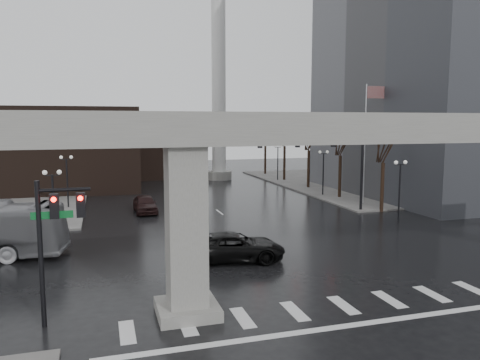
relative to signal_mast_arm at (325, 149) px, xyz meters
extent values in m
plane|color=black|center=(-8.99, -18.80, -5.83)|extent=(160.00, 160.00, 0.00)
cube|color=slate|center=(17.01, 17.20, -5.75)|extent=(28.00, 36.00, 0.15)
cube|color=gray|center=(-8.99, -18.80, 2.17)|extent=(48.00, 2.20, 1.40)
cube|color=gray|center=(-15.99, -18.80, -2.18)|extent=(1.60, 1.60, 7.30)
cube|color=gray|center=(-15.99, -18.80, -5.58)|extent=(2.60, 2.60, 0.50)
cube|color=slate|center=(19.01, 7.20, 15.17)|extent=(22.00, 26.00, 42.00)
cube|color=black|center=(-22.99, 23.20, -0.83)|extent=(16.00, 14.00, 10.00)
cube|color=black|center=(-10.99, 33.20, -1.83)|extent=(10.00, 10.00, 8.00)
cylinder|color=silver|center=(-2.99, 27.20, 9.17)|extent=(2.00, 2.00, 30.00)
cylinder|color=gray|center=(-2.99, 27.20, -5.23)|extent=(3.60, 3.60, 1.20)
cylinder|color=black|center=(3.81, 0.00, -1.83)|extent=(0.24, 0.24, 8.00)
cylinder|color=black|center=(-2.19, 0.00, 1.37)|extent=(12.00, 0.18, 0.18)
cube|color=black|center=(0.81, 0.00, 0.72)|extent=(0.35, 0.30, 1.00)
cube|color=black|center=(-2.69, 0.00, 0.72)|extent=(0.35, 0.30, 1.00)
cube|color=black|center=(-6.19, 0.00, 0.72)|extent=(0.35, 0.30, 1.00)
sphere|color=#FF0C05|center=(0.81, -0.18, 1.02)|extent=(0.20, 0.20, 0.20)
cube|color=#0D5F28|center=(2.31, 0.00, 1.17)|extent=(1.80, 0.05, 0.35)
cube|color=#0D5F28|center=(-4.19, 0.00, 1.17)|extent=(1.80, 0.05, 0.35)
cylinder|color=black|center=(-21.79, -18.30, -2.83)|extent=(0.20, 0.20, 6.00)
cylinder|color=black|center=(-20.79, -18.30, -0.23)|extent=(2.00, 0.14, 0.14)
cube|color=black|center=(-21.19, -18.30, -0.88)|extent=(0.35, 0.30, 1.00)
cube|color=black|center=(-20.19, -18.30, -0.88)|extent=(0.35, 0.30, 1.00)
cube|color=#0D5F28|center=(-21.29, -18.30, -1.23)|extent=(1.60, 0.05, 0.30)
cylinder|color=silver|center=(6.01, 3.20, 0.17)|extent=(0.12, 0.12, 12.00)
cube|color=#B51E13|center=(7.01, 3.20, 5.37)|extent=(2.00, 0.03, 1.20)
cylinder|color=black|center=(4.51, -4.80, -3.43)|extent=(0.14, 0.14, 4.80)
cube|color=black|center=(4.51, -4.80, -1.08)|extent=(0.90, 0.06, 0.06)
sphere|color=silver|center=(4.06, -4.80, -0.88)|extent=(0.32, 0.32, 0.32)
sphere|color=silver|center=(4.96, -4.80, -0.88)|extent=(0.32, 0.32, 0.32)
cylinder|color=black|center=(4.51, 9.20, -3.43)|extent=(0.14, 0.14, 4.80)
cube|color=black|center=(4.51, 9.20, -1.08)|extent=(0.90, 0.06, 0.06)
sphere|color=silver|center=(4.06, 9.20, -0.88)|extent=(0.32, 0.32, 0.32)
sphere|color=silver|center=(4.96, 9.20, -0.88)|extent=(0.32, 0.32, 0.32)
cylinder|color=black|center=(4.51, 23.20, -3.43)|extent=(0.14, 0.14, 4.80)
cube|color=black|center=(4.51, 23.20, -1.08)|extent=(0.90, 0.06, 0.06)
sphere|color=silver|center=(4.06, 23.20, -0.88)|extent=(0.32, 0.32, 0.32)
sphere|color=silver|center=(4.96, 23.20, -0.88)|extent=(0.32, 0.32, 0.32)
cylinder|color=black|center=(-22.49, -4.80, -3.43)|extent=(0.14, 0.14, 4.80)
cube|color=black|center=(-22.49, -4.80, -1.08)|extent=(0.90, 0.06, 0.06)
sphere|color=silver|center=(-22.94, -4.80, -0.88)|extent=(0.32, 0.32, 0.32)
sphere|color=silver|center=(-22.04, -4.80, -0.88)|extent=(0.32, 0.32, 0.32)
cylinder|color=black|center=(-22.49, 9.20, -3.43)|extent=(0.14, 0.14, 4.80)
cube|color=black|center=(-22.49, 9.20, -1.08)|extent=(0.90, 0.06, 0.06)
sphere|color=silver|center=(-22.94, 9.20, -0.88)|extent=(0.32, 0.32, 0.32)
sphere|color=silver|center=(-22.04, 9.20, -0.88)|extent=(0.32, 0.32, 0.32)
cylinder|color=black|center=(-22.49, 23.20, -3.43)|extent=(0.14, 0.14, 4.80)
cube|color=black|center=(-22.49, 23.20, -1.08)|extent=(0.90, 0.06, 0.06)
sphere|color=silver|center=(-22.94, 23.20, -0.88)|extent=(0.32, 0.32, 0.32)
sphere|color=silver|center=(-22.04, 23.20, -0.88)|extent=(0.32, 0.32, 0.32)
cylinder|color=black|center=(5.51, -0.80, -3.55)|extent=(0.34, 0.34, 4.55)
cylinder|color=black|center=(5.51, -0.80, 0.18)|extent=(0.12, 1.52, 2.98)
cylinder|color=black|center=(6.01, -0.55, -0.05)|extent=(0.83, 1.14, 2.51)
cylinder|color=black|center=(5.51, 7.20, -3.50)|extent=(0.34, 0.34, 4.66)
cylinder|color=black|center=(5.51, 7.20, 0.32)|extent=(0.12, 1.55, 3.05)
cylinder|color=black|center=(6.01, 7.45, 0.08)|extent=(0.85, 1.16, 2.57)
cylinder|color=black|center=(5.51, 15.20, -3.45)|extent=(0.34, 0.34, 4.76)
cylinder|color=black|center=(5.51, 15.20, 0.46)|extent=(0.12, 1.59, 3.11)
cylinder|color=black|center=(6.01, 15.45, 0.22)|extent=(0.86, 1.18, 2.62)
cylinder|color=black|center=(5.51, 23.20, -3.40)|extent=(0.34, 0.34, 4.87)
cylinder|color=black|center=(5.51, 23.20, 0.60)|extent=(0.12, 1.62, 3.18)
cylinder|color=black|center=(6.01, 23.45, 0.35)|extent=(0.88, 1.20, 2.68)
cylinder|color=black|center=(5.51, 31.20, -3.34)|extent=(0.34, 0.34, 4.97)
cylinder|color=black|center=(5.51, 31.20, 0.74)|extent=(0.12, 1.65, 3.25)
cylinder|color=black|center=(6.01, 31.45, 0.48)|extent=(0.89, 1.23, 2.74)
imported|color=black|center=(-11.84, -11.75, -4.99)|extent=(6.45, 3.86, 1.68)
imported|color=black|center=(-15.60, 4.99, -5.01)|extent=(2.06, 4.84, 1.63)
camera|label=1|loc=(-19.36, -38.00, 2.47)|focal=35.00mm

